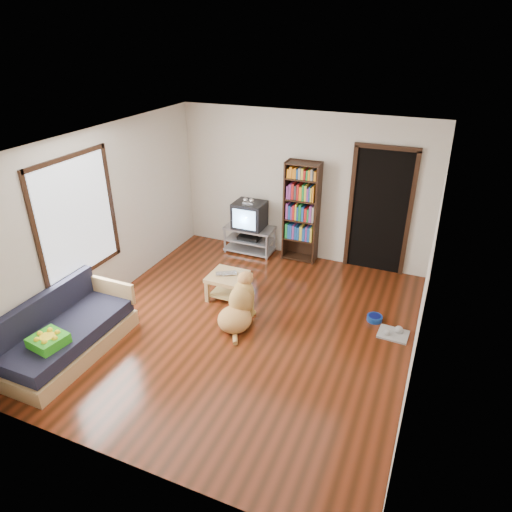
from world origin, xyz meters
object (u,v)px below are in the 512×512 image
at_px(sofa, 67,335).
at_px(laptop, 226,275).
at_px(bookshelf, 302,207).
at_px(dog_bowl, 375,318).
at_px(dog, 239,307).
at_px(green_cushion, 48,341).
at_px(tv_stand, 250,238).
at_px(crt_tv, 250,214).
at_px(grey_rag, 393,334).
at_px(coffee_table, 227,282).

bearing_deg(sofa, laptop, 56.55).
bearing_deg(bookshelf, laptop, -109.44).
distance_m(dog_bowl, dog, 1.97).
xyz_separation_m(green_cushion, tv_stand, (0.85, 4.01, -0.21)).
height_order(crt_tv, dog, crt_tv).
xyz_separation_m(green_cushion, dog, (1.64, 1.83, -0.20)).
xyz_separation_m(laptop, grey_rag, (2.53, 0.03, -0.40)).
bearing_deg(tv_stand, coffee_table, -78.33).
bearing_deg(green_cushion, coffee_table, 72.28).
bearing_deg(laptop, grey_rag, -29.10).
bearing_deg(dog_bowl, laptop, -172.80).
distance_m(crt_tv, sofa, 3.81).
xyz_separation_m(grey_rag, bookshelf, (-1.92, 1.71, 0.99)).
height_order(laptop, dog_bowl, laptop).
relative_size(green_cushion, sofa, 0.21).
height_order(crt_tv, bookshelf, bookshelf).
relative_size(sofa, coffee_table, 3.27).
height_order(tv_stand, crt_tv, crt_tv).
bearing_deg(grey_rag, dog, -164.77).
distance_m(dog_bowl, grey_rag, 0.39).
height_order(dog_bowl, crt_tv, crt_tv).
bearing_deg(bookshelf, tv_stand, -174.37).
xyz_separation_m(green_cushion, coffee_table, (1.18, 2.39, -0.20)).
xyz_separation_m(crt_tv, coffee_table, (0.33, -1.64, -0.46)).
distance_m(green_cushion, coffee_table, 2.67).
relative_size(laptop, dog, 0.35).
distance_m(laptop, dog_bowl, 2.28).
distance_m(laptop, coffee_table, 0.14).
relative_size(green_cushion, grey_rag, 0.93).
distance_m(green_cushion, crt_tv, 4.13).
bearing_deg(crt_tv, coffee_table, -78.48).
height_order(crt_tv, coffee_table, crt_tv).
bearing_deg(dog_bowl, bookshelf, 137.93).
bearing_deg(grey_rag, dog_bowl, 140.19).
distance_m(dog_bowl, crt_tv, 3.00).
xyz_separation_m(crt_tv, dog, (0.79, -2.20, -0.46)).
distance_m(green_cushion, sofa, 0.46).
xyz_separation_m(tv_stand, coffee_table, (0.33, -1.62, 0.01)).
height_order(dog_bowl, tv_stand, tv_stand).
distance_m(laptop, grey_rag, 2.57).
height_order(tv_stand, dog, dog).
bearing_deg(green_cushion, crt_tv, 86.75).
relative_size(dog_bowl, bookshelf, 0.12).
relative_size(bookshelf, dog, 1.93).
height_order(dog_bowl, grey_rag, dog_bowl).
bearing_deg(sofa, dog, 39.33).
xyz_separation_m(crt_tv, sofa, (-0.97, -3.65, -0.48)).
distance_m(green_cushion, dog, 2.47).
bearing_deg(bookshelf, dog_bowl, -42.07).
relative_size(green_cushion, laptop, 1.15).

